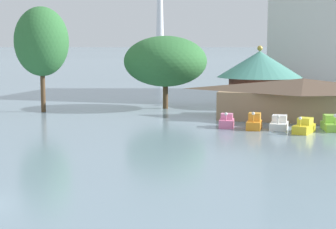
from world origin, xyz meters
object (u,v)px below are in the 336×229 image
pedal_boat_pink (227,122)px  boathouse (303,98)px  green_roof_pavilion (259,74)px  pedal_boat_white (279,124)px  shoreline_tree_mid (165,61)px  pedal_boat_yellow (304,127)px  pedal_boat_lime (332,124)px  pedal_boat_orange (254,123)px  shoreline_tree_tall_left (42,42)px

pedal_boat_pink → boathouse: size_ratio=0.13×
green_roof_pavilion → boathouse: bearing=-63.2°
pedal_boat_white → shoreline_tree_mid: (-14.86, 12.90, 5.35)m
pedal_boat_yellow → pedal_boat_lime: 3.40m
pedal_boat_orange → shoreline_tree_tall_left: shoreline_tree_tall_left is taller
pedal_boat_orange → boathouse: (4.17, 8.29, 1.68)m
pedal_boat_white → shoreline_tree_mid: 20.39m
pedal_boat_orange → shoreline_tree_mid: shoreline_tree_mid is taller
green_roof_pavilion → shoreline_tree_tall_left: shoreline_tree_tall_left is taller
pedal_boat_lime → boathouse: bearing=-168.1°
pedal_boat_pink → pedal_boat_yellow: (7.34, -1.40, 0.00)m
pedal_boat_pink → pedal_boat_white: bearing=88.0°
pedal_boat_yellow → boathouse: bearing=-162.2°
shoreline_tree_tall_left → shoreline_tree_mid: 15.00m
green_roof_pavilion → pedal_boat_white: bearing=-78.2°
pedal_boat_pink → pedal_boat_white: size_ratio=0.83×
pedal_boat_orange → pedal_boat_lime: size_ratio=0.76×
pedal_boat_lime → shoreline_tree_tall_left: (-32.72, 5.23, 7.69)m
pedal_boat_yellow → shoreline_tree_tall_left: size_ratio=0.26×
pedal_boat_orange → pedal_boat_yellow: 4.72m
pedal_boat_orange → green_roof_pavilion: size_ratio=0.22×
pedal_boat_white → green_roof_pavilion: size_ratio=0.26×
pedal_boat_pink → pedal_boat_lime: 9.85m
pedal_boat_pink → pedal_boat_lime: size_ratio=0.73×
pedal_boat_pink → pedal_boat_yellow: bearing=73.9°
pedal_boat_orange → pedal_boat_white: size_ratio=0.86×
pedal_boat_pink → shoreline_tree_tall_left: size_ratio=0.19×
pedal_boat_lime → shoreline_tree_mid: bearing=-133.0°
shoreline_tree_tall_left → shoreline_tree_mid: shoreline_tree_tall_left is taller
boathouse → shoreline_tree_tall_left: 30.42m
pedal_boat_orange → boathouse: 9.43m
pedal_boat_yellow → shoreline_tree_tall_left: (-30.24, 7.56, 7.70)m
pedal_boat_yellow → pedal_boat_lime: pedal_boat_lime is taller
pedal_boat_white → pedal_boat_lime: bearing=98.1°
pedal_boat_orange → boathouse: boathouse is taller
pedal_boat_pink → shoreline_tree_mid: shoreline_tree_mid is taller
pedal_boat_pink → green_roof_pavilion: size_ratio=0.22×
pedal_boat_white → pedal_boat_yellow: (2.36, -1.69, 0.03)m
pedal_boat_pink → pedal_boat_orange: pedal_boat_orange is taller
pedal_boat_lime → green_roof_pavilion: size_ratio=0.30×
pedal_boat_orange → green_roof_pavilion: (-1.74, 20.01, 3.51)m
green_roof_pavilion → pedal_boat_lime: bearing=-64.6°
pedal_boat_pink → green_roof_pavilion: bearing=171.9°
pedal_boat_orange → pedal_boat_white: pedal_boat_orange is taller
pedal_boat_lime → shoreline_tree_tall_left: 34.01m
green_roof_pavilion → pedal_boat_yellow: bearing=-73.1°
pedal_boat_yellow → boathouse: 9.41m
pedal_boat_orange → shoreline_tree_mid: bearing=-138.4°
pedal_boat_orange → green_roof_pavilion: 20.39m
pedal_boat_orange → shoreline_tree_mid: (-12.58, 13.64, 5.25)m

